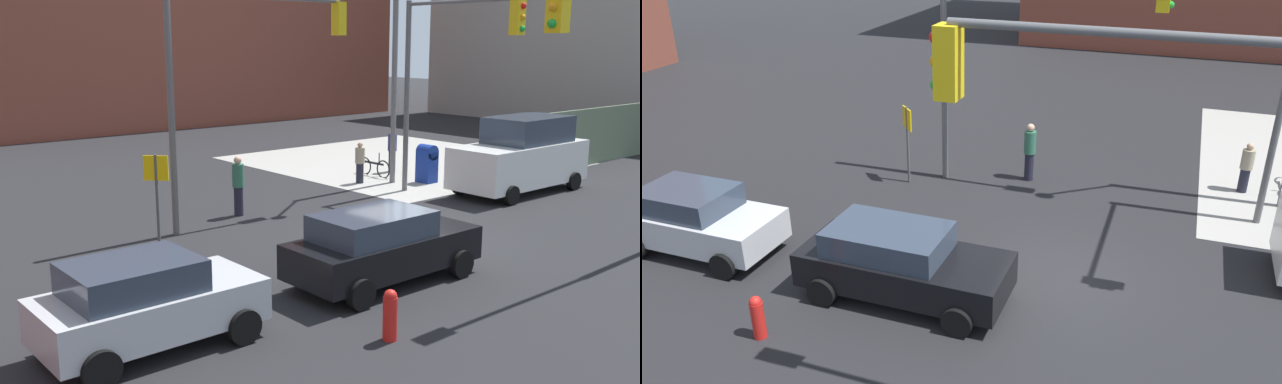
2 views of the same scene
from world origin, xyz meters
TOP-DOWN VIEW (x-y plane):
  - ground_plane at (0.00, 0.00)m, footprint 120.00×120.00m
  - sidewalk_corner at (9.00, 9.00)m, footprint 12.00×12.00m
  - construction_fence at (16.01, 3.20)m, footprint 16.03×0.12m
  - traffic_signal_nw_corner at (-2.09, 4.50)m, footprint 6.23×0.36m
  - traffic_signal_se_corner at (2.32, -4.50)m, footprint 5.70×0.36m
  - traffic_signal_ne_corner at (4.50, 2.75)m, footprint 0.36×4.67m
  - street_lamp_corner at (4.91, 5.57)m, footprint 2.28×1.74m
  - warning_sign_two_way at (-5.40, 3.75)m, footprint 0.48×0.48m
  - mailbox_blue at (6.20, 5.00)m, footprint 0.56×0.64m
  - fire_hydrant at (-5.00, -4.20)m, footprint 0.26×0.26m
  - coupe_silver at (-8.46, -1.78)m, footprint 3.82×2.02m
  - hatchback_black at (-2.98, -1.92)m, footprint 4.49×2.02m
  - van_white_delivery at (7.45, 1.80)m, footprint 5.40×2.32m
  - pedestrian_crossing at (6.80, 7.40)m, footprint 0.36×0.36m
  - pedestrian_waiting at (4.20, 6.50)m, footprint 0.36×0.36m
  - pedestrian_walking_north at (-2.00, 5.20)m, footprint 0.36×0.36m
  - bicycle_leaning_on_fence at (5.60, 7.20)m, footprint 0.05×1.75m

SIDE VIEW (x-z plane):
  - ground_plane at x=0.00m, z-range 0.00..0.00m
  - sidewalk_corner at x=9.00m, z-range 0.00..0.01m
  - bicycle_leaning_on_fence at x=5.60m, z-range -0.14..0.83m
  - fire_hydrant at x=-5.00m, z-range 0.02..0.96m
  - mailbox_blue at x=6.20m, z-range 0.05..1.48m
  - pedestrian_waiting at x=4.20m, z-range 0.02..1.56m
  - coupe_silver at x=-8.46m, z-range 0.03..1.65m
  - hatchback_black at x=-2.98m, z-range 0.03..1.65m
  - pedestrian_crossing at x=6.80m, z-range 0.04..1.79m
  - pedestrian_walking_north at x=-2.00m, z-range 0.04..1.86m
  - construction_fence at x=16.01m, z-range 0.00..2.40m
  - van_white_delivery at x=7.45m, z-range -0.03..2.59m
  - warning_sign_two_way at x=-5.40m, z-range 0.44..2.84m
  - traffic_signal_ne_corner at x=4.50m, z-range 1.33..7.83m
  - traffic_signal_se_corner at x=2.32m, z-range 1.39..7.89m
  - traffic_signal_nw_corner at x=-2.09m, z-range 1.43..7.93m
  - street_lamp_corner at x=4.91m, z-range 0.70..8.70m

